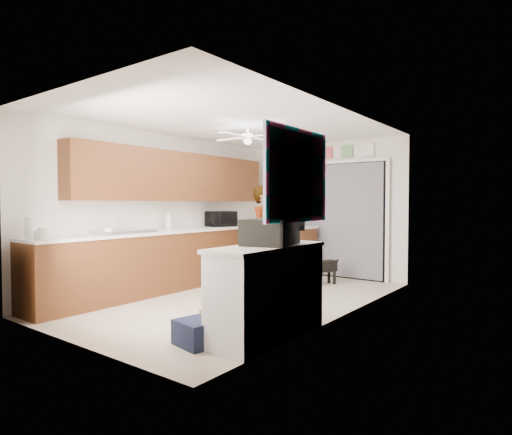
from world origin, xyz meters
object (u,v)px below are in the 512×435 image
Objects in this scene: microwave at (221,219)px; soap_bottle at (169,220)px; dog at (325,271)px; suitcase at (271,232)px; cardboard_box at (227,323)px; paper_towel_roll at (30,228)px; navy_crate at (197,333)px; cup at (108,231)px; man at (265,236)px.

microwave is 1.63× the size of soap_bottle.
dog is (1.79, 0.61, -0.85)m from microwave.
suitcase is 1.38× the size of cardboard_box.
paper_towel_roll is 0.66× the size of navy_crate.
microwave is 1.91× the size of paper_towel_roll.
cup is 3.53m from dog.
soap_bottle is 1.59m from man.
microwave is at bearing 124.66° from suitcase.
man is (1.17, 1.04, -0.27)m from soap_bottle.
paper_towel_roll reaches higher than navy_crate.
cup reaches higher than cardboard_box.
paper_towel_roll is at bearing -161.22° from cardboard_box.
suitcase is at bearing 22.76° from paper_towel_roll.
soap_bottle is at bearing 126.09° from man.
dog reaches higher than cardboard_box.
soap_bottle is at bearing 100.67° from cup.
suitcase is at bearing 62.08° from navy_crate.
soap_bottle is 0.68× the size of cardboard_box.
suitcase is 2.65m from man.
microwave is 0.81× the size of suitcase.
man is at bearing 70.63° from paper_towel_roll.
dog is at bearing -52.85° from man.
cardboard_box is at bearing 81.87° from navy_crate.
paper_towel_roll is 2.96m from suitcase.
navy_crate is (2.36, 0.44, -0.95)m from paper_towel_roll.
paper_towel_roll is at bearing -169.43° from navy_crate.
soap_bottle is at bearing 90.86° from paper_towel_roll.
cup reaches higher than navy_crate.
navy_crate is (2.39, -1.77, -0.97)m from soap_bottle.
paper_towel_roll is 0.16× the size of man.
soap_bottle is 0.54× the size of dog.
paper_towel_roll is 4.45m from dog.
man is at bearing 113.43° from navy_crate.
navy_crate is at bearing -123.26° from microwave.
dog is at bearing 91.13° from suitcase.
soap_bottle is at bearing 143.39° from suitcase.
man reaches higher than paper_towel_roll.
man is 1.19m from dog.
suitcase is 1.08× the size of dog.
suitcase is (2.53, 0.21, 0.09)m from cup.
paper_towel_roll is 0.58× the size of cardboard_box.
navy_crate is at bearing -133.49° from suitcase.
microwave is 0.30× the size of man.
microwave is 3.79m from navy_crate.
navy_crate is at bearing -98.13° from cardboard_box.
man reaches higher than suitcase.
cardboard_box is (2.45, -1.39, -0.95)m from soap_bottle.
man is (-1.27, 2.43, 0.69)m from cardboard_box.
man reaches higher than microwave.
cardboard_box is 0.38m from navy_crate.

